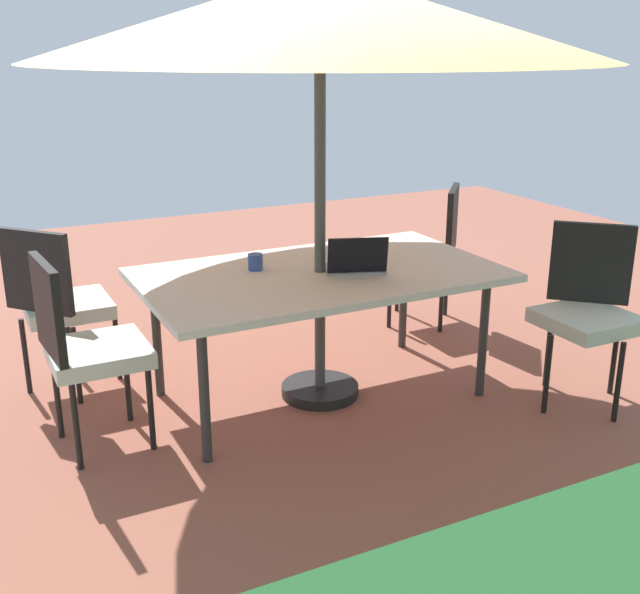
{
  "coord_description": "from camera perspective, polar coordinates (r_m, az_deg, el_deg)",
  "views": [
    {
      "loc": [
        1.81,
        3.59,
        1.93
      ],
      "look_at": [
        0.0,
        0.0,
        0.59
      ],
      "focal_mm": 43.35,
      "sensor_mm": 36.0,
      "label": 1
    }
  ],
  "objects": [
    {
      "name": "laptop",
      "position": [
        4.16,
        2.64,
        2.44
      ],
      "size": [
        0.39,
        0.34,
        0.21
      ],
      "rotation": [
        0.0,
        0.0,
        -0.35
      ],
      "color": "gray",
      "rests_on": "dining_table"
    },
    {
      "name": "chair_northwest",
      "position": [
        4.46,
        19.16,
        -0.62
      ],
      "size": [
        0.59,
        0.59,
        0.98
      ],
      "rotation": [
        0.0,
        0.0,
        2.39
      ],
      "color": "silver",
      "rests_on": "ground_plane"
    },
    {
      "name": "ground_plane",
      "position": [
        4.46,
        0.0,
        -7.32
      ],
      "size": [
        10.0,
        10.0,
        0.02
      ],
      "primitive_type": "cube",
      "color": "#935442"
    },
    {
      "name": "patio_umbrella",
      "position": [
        4.02,
        0.0,
        19.95
      ],
      "size": [
        2.9,
        2.9,
        2.26
      ],
      "color": "#4C4C4C",
      "rests_on": "ground_plane"
    },
    {
      "name": "chair_southeast",
      "position": [
        4.56,
        -18.71,
        -0.17
      ],
      "size": [
        0.59,
        0.58,
        0.98
      ],
      "rotation": [
        0.0,
        0.0,
        5.42
      ],
      "color": "silver",
      "rests_on": "ground_plane"
    },
    {
      "name": "cup",
      "position": [
        4.23,
        -4.79,
        2.59
      ],
      "size": [
        0.08,
        0.08,
        0.09
      ],
      "primitive_type": "cylinder",
      "color": "#334C99",
      "rests_on": "dining_table"
    },
    {
      "name": "dining_table",
      "position": [
        4.21,
        0.0,
        1.29
      ],
      "size": [
        1.93,
        1.12,
        0.74
      ],
      "color": "silver",
      "rests_on": "ground_plane"
    },
    {
      "name": "chair_east",
      "position": [
        3.86,
        -17.0,
        -3.29
      ],
      "size": [
        0.48,
        0.47,
        0.98
      ],
      "rotation": [
        0.0,
        0.0,
        4.79
      ],
      "color": "silver",
      "rests_on": "ground_plane"
    },
    {
      "name": "chair_southwest",
      "position": [
        5.47,
        8.08,
        3.65
      ],
      "size": [
        0.59,
        0.58,
        0.98
      ],
      "rotation": [
        0.0,
        0.0,
        0.85
      ],
      "color": "silver",
      "rests_on": "ground_plane"
    }
  ]
}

